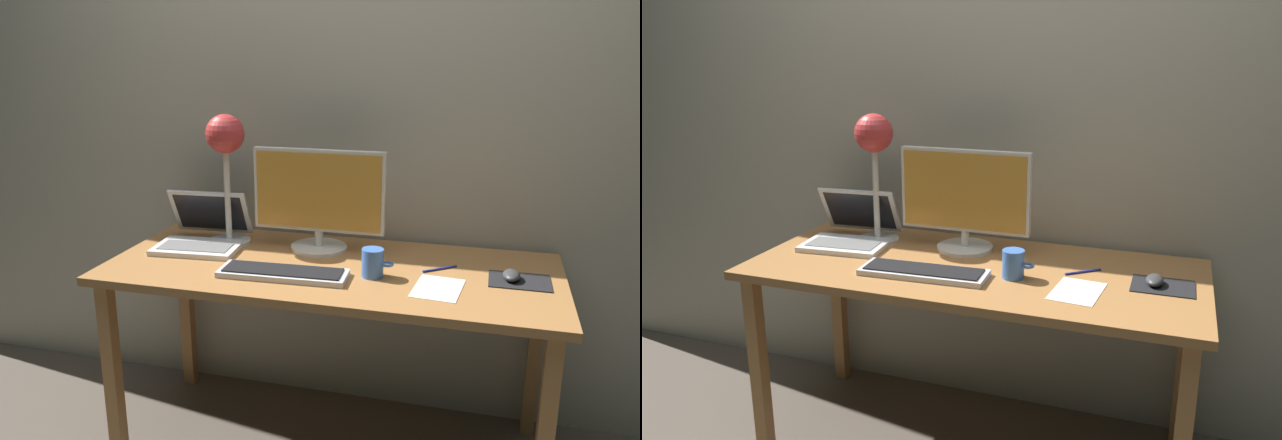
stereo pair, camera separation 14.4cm
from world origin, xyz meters
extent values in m
cube|color=#B2A893|center=(0.00, 0.40, 1.30)|extent=(4.80, 0.06, 2.60)
cube|color=#A8703D|center=(0.00, 0.00, 0.72)|extent=(1.60, 0.70, 0.03)
cube|color=#A8703D|center=(-0.74, -0.29, 0.35)|extent=(0.05, 0.05, 0.71)
cube|color=#A8703D|center=(0.74, -0.29, 0.35)|extent=(0.05, 0.05, 0.71)
cube|color=#A8703D|center=(-0.74, 0.29, 0.35)|extent=(0.05, 0.05, 0.71)
cube|color=#A8703D|center=(0.74, 0.29, 0.35)|extent=(0.05, 0.05, 0.71)
cylinder|color=silver|center=(-0.09, 0.16, 0.75)|extent=(0.22, 0.22, 0.01)
cylinder|color=silver|center=(-0.09, 0.16, 0.79)|extent=(0.03, 0.03, 0.06)
cube|color=silver|center=(-0.09, 0.16, 0.97)|extent=(0.51, 0.03, 0.31)
cube|color=gold|center=(-0.09, 0.15, 0.97)|extent=(0.48, 0.00, 0.29)
cube|color=silver|center=(-0.13, -0.15, 0.75)|extent=(0.45, 0.16, 0.02)
cube|color=black|center=(-0.13, -0.15, 0.76)|extent=(0.41, 0.13, 0.01)
cube|color=silver|center=(-0.54, 0.03, 0.75)|extent=(0.33, 0.23, 0.02)
cube|color=slate|center=(-0.54, 0.01, 0.76)|extent=(0.28, 0.14, 0.00)
cube|color=silver|center=(-0.55, 0.18, 0.85)|extent=(0.33, 0.13, 0.19)
cube|color=black|center=(-0.55, 0.18, 0.85)|extent=(0.29, 0.12, 0.16)
cylinder|color=beige|center=(-0.46, 0.15, 0.75)|extent=(0.17, 0.17, 0.01)
cylinder|color=silver|center=(-0.46, 0.15, 0.95)|extent=(0.02, 0.02, 0.39)
sphere|color=#BF3333|center=(-0.46, 0.15, 1.18)|extent=(0.15, 0.15, 0.15)
sphere|color=#FFEAB2|center=(-0.46, 0.14, 1.14)|extent=(0.05, 0.05, 0.05)
cube|color=black|center=(0.64, 0.01, 0.74)|extent=(0.20, 0.16, 0.00)
ellipsoid|color=#38383A|center=(0.62, 0.01, 0.76)|extent=(0.06, 0.10, 0.03)
cylinder|color=#3F72CC|center=(0.16, -0.07, 0.79)|extent=(0.08, 0.08, 0.10)
torus|color=#3F72CC|center=(0.21, -0.07, 0.79)|extent=(0.05, 0.05, 0.01)
cube|color=white|center=(0.39, -0.12, 0.74)|extent=(0.17, 0.22, 0.00)
cylinder|color=#2633A5|center=(0.38, 0.06, 0.74)|extent=(0.11, 0.10, 0.01)
camera|label=1|loc=(0.52, -2.03, 1.49)|focal=34.90mm
camera|label=2|loc=(0.66, -1.99, 1.49)|focal=34.90mm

